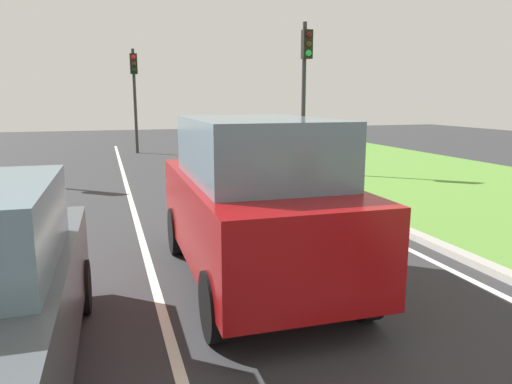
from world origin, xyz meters
The scene contains 8 objects.
ground_plane centered at (0.00, 14.00, 0.00)m, with size 60.00×60.00×0.00m, color #2D2D30.
lane_line_center centered at (-0.70, 14.00, 0.00)m, with size 0.12×32.00×0.01m, color silver.
lane_line_right_edge centered at (3.60, 14.00, 0.00)m, with size 0.12×32.00×0.01m, color silver.
grass_verge_right centered at (8.50, 14.00, 0.03)m, with size 9.00×48.00×0.06m, color #548433.
curb_right centered at (4.10, 14.00, 0.06)m, with size 0.24×48.00×0.12m, color #9E9B93.
car_suv_ahead centered at (0.66, 9.07, 1.17)m, with size 2.02×4.53×2.28m.
traffic_light_near_right centered at (5.13, 17.85, 3.34)m, with size 0.32×0.50×4.96m.
traffic_light_far_median centered at (0.20, 26.13, 3.23)m, with size 0.32×0.50×4.76m.
Camera 1 is at (-1.25, 2.92, 2.53)m, focal length 33.82 mm.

